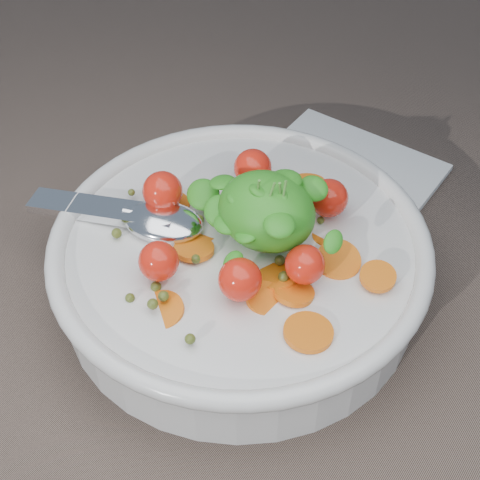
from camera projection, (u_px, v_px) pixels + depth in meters
The scene contains 3 objects.
ground at pixel (249, 308), 0.61m from camera, with size 6.00×6.00×0.00m, color #6E5B4F.
bowl at pixel (240, 261), 0.60m from camera, with size 0.33×0.31×0.13m.
napkin at pixel (342, 175), 0.72m from camera, with size 0.17×0.15×0.01m, color white.
Camera 1 is at (0.21, -0.32, 0.47)m, focal length 55.00 mm.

